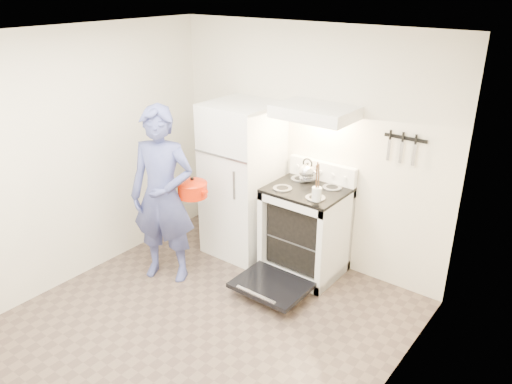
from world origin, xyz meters
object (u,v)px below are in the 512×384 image
(person, at_px, (163,196))
(dutch_oven, at_px, (193,190))
(tea_kettle, at_px, (307,170))
(refrigerator, at_px, (243,180))
(stove_body, at_px, (305,232))

(person, distance_m, dutch_oven, 0.30)
(person, bearing_deg, tea_kettle, 23.33)
(refrigerator, xyz_separation_m, person, (-0.27, -0.91, 0.05))
(stove_body, xyz_separation_m, tea_kettle, (-0.10, 0.14, 0.62))
(tea_kettle, height_order, dutch_oven, tea_kettle)
(refrigerator, xyz_separation_m, tea_kettle, (0.71, 0.17, 0.23))
(stove_body, distance_m, dutch_oven, 1.24)
(tea_kettle, bearing_deg, dutch_oven, -132.87)
(refrigerator, height_order, dutch_oven, refrigerator)
(tea_kettle, height_order, person, person)
(refrigerator, height_order, stove_body, refrigerator)
(refrigerator, height_order, person, person)
(refrigerator, bearing_deg, person, -106.79)
(refrigerator, distance_m, dutch_oven, 0.70)
(stove_body, relative_size, tea_kettle, 3.61)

